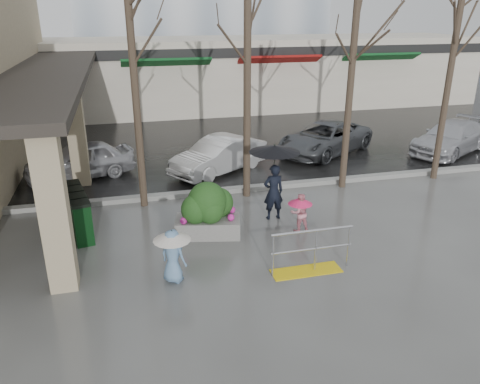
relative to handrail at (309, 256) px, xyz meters
name	(u,v)px	position (x,y,z in m)	size (l,w,h in m)	color
ground	(237,253)	(-1.36, 1.20, -0.38)	(120.00, 120.00, 0.00)	#51514F
street_asphalt	(158,98)	(-1.36, 23.20, -0.37)	(120.00, 36.00, 0.01)	black
curb	(207,192)	(-1.36, 5.20, -0.30)	(120.00, 0.30, 0.15)	gray
canopy_slab	(46,68)	(-6.16, 9.20, 3.25)	(2.80, 18.00, 0.25)	#2D2823
pillar_front	(54,211)	(-5.26, 0.70, 1.37)	(0.55, 0.55, 3.50)	tan
pillar_back	(77,133)	(-5.26, 7.20, 1.37)	(0.55, 0.55, 3.50)	tan
storefront_row	(196,74)	(0.64, 19.17, 1.64)	(34.00, 6.74, 4.00)	beige
handrail	(309,256)	(0.00, 0.00, 0.00)	(1.90, 0.50, 1.03)	yellow
tree_west	(130,27)	(-3.36, 4.80, 4.71)	(3.20, 3.20, 6.80)	#382B21
tree_midwest	(248,20)	(-0.16, 4.80, 4.86)	(3.20, 3.20, 7.00)	#382B21
tree_mideast	(355,33)	(3.14, 4.80, 4.48)	(3.20, 3.20, 6.50)	#382B21
tree_east	(459,14)	(6.64, 4.80, 5.01)	(3.20, 3.20, 7.20)	#382B21
woman	(274,171)	(0.10, 2.93, 1.04)	(1.39, 1.39, 2.17)	black
child_pink	(300,209)	(0.53, 2.01, 0.24)	(0.65, 0.65, 1.06)	pink
child_blue	(173,250)	(-2.99, 0.35, 0.37)	(0.80, 0.80, 1.21)	#658CB4
planter	(208,210)	(-1.85, 2.38, 0.32)	(1.81, 1.18, 1.46)	gray
news_boxes	(78,212)	(-5.12, 3.40, 0.19)	(0.87, 2.08, 1.13)	black
car_a	(80,160)	(-5.34, 7.87, 0.25)	(1.49, 3.70, 1.26)	#AEAEB3
car_b	(219,155)	(-0.53, 7.28, 0.25)	(1.33, 3.82, 1.26)	white
car_c	(325,138)	(4.17, 8.61, 0.25)	(2.09, 4.53, 1.26)	#525559
car_d	(451,137)	(9.23, 7.41, 0.25)	(1.77, 4.34, 1.26)	silver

